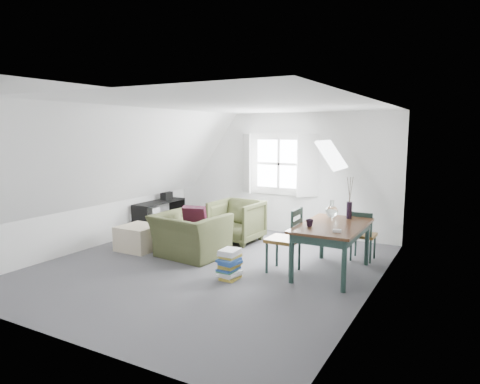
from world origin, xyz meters
The scene contains 24 objects.
floor centered at (0.00, 0.00, 0.00)m, with size 5.50×5.50×0.00m, color #4B4A4F.
ceiling centered at (0.00, 0.00, 2.50)m, with size 5.50×5.50×0.00m, color white.
wall_back centered at (0.00, 2.75, 1.25)m, with size 5.00×5.00×0.00m, color silver.
wall_front centered at (0.00, -2.75, 1.25)m, with size 5.00×5.00×0.00m, color silver.
wall_left centered at (-2.50, 0.00, 1.25)m, with size 5.50×5.50×0.00m, color silver.
wall_right centered at (2.50, 0.00, 1.25)m, with size 5.50×5.50×0.00m, color silver.
slope_left centered at (-1.55, 0.00, 1.78)m, with size 5.50×5.50×0.00m, color white.
slope_right centered at (1.55, 0.00, 1.78)m, with size 5.50×5.50×0.00m, color white.
dormer_window centered at (0.00, 2.68, 1.45)m, with size 1.71×0.35×1.30m.
skylight centered at (1.55, 1.30, 1.75)m, with size 0.55×0.75×0.04m, color white.
armchair_near centered at (-0.57, 0.30, 0.00)m, with size 1.14×0.99×0.74m, color #3F4426.
armchair_far centered at (-0.37, 1.56, 0.00)m, with size 0.87×0.89×0.81m, color #3F4426.
throw_pillow centered at (-0.57, 0.45, 0.66)m, with size 0.40×0.11×0.40m, color #3D1022.
ottoman centered at (-1.63, 0.22, 0.22)m, with size 0.66×0.66×0.44m, color #C5B69A.
dining_table centered at (1.79, 0.62, 0.65)m, with size 0.91×1.51×0.75m.
demijohn centered at (1.64, 1.07, 0.87)m, with size 0.20×0.20×0.28m.
vase_twigs centered at (1.89, 1.17, 0.90)m, with size 0.09×0.09×0.67m.
cup centered at (1.54, 0.32, 0.75)m, with size 0.11×0.11×0.10m, color black.
paper_box centered at (1.99, 0.17, 0.77)m, with size 0.11×0.08×0.04m, color white.
dining_chair_far centered at (2.05, 1.53, 0.43)m, with size 0.39×0.39×0.83m.
dining_chair_near centered at (1.16, 0.35, 0.52)m, with size 0.46×0.46×0.99m.
media_shelf centered at (-2.24, 1.49, 0.29)m, with size 0.42×1.27×0.65m.
electronics_box centered at (-2.24, 1.78, 0.73)m, with size 0.17×0.23×0.18m, color black.
magazine_stack centered at (0.57, -0.32, 0.22)m, with size 0.32×0.38×0.43m.
Camera 1 is at (3.60, -5.49, 2.13)m, focal length 32.00 mm.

